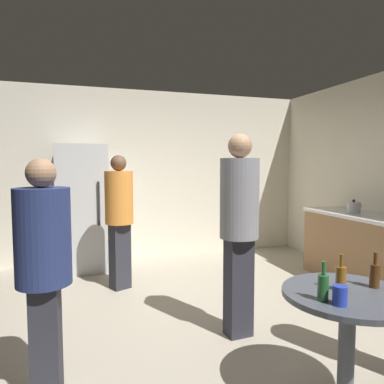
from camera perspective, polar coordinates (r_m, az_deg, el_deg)
The scene contains 13 objects.
ground_plane at distance 3.65m, azimuth 1.99°, elevation -21.07°, with size 5.20×5.20×0.10m, color #B2A893.
wall_back at distance 5.84m, azimuth -6.81°, elevation 2.74°, with size 5.32×0.06×2.70m, color silver.
refrigerator at distance 5.33m, azimuth -17.18°, elevation -2.44°, with size 0.70×0.68×1.80m.
kitchen_counter at distance 4.94m, azimuth 26.59°, elevation -8.53°, with size 0.64×1.85×0.90m.
kettle at distance 4.99m, azimuth 24.55°, elevation -2.28°, with size 0.24×0.17×0.18m.
foreground_table at distance 2.51m, azimuth 23.74°, elevation -16.77°, with size 0.80×0.80×0.73m.
beer_bottle_amber at distance 2.46m, azimuth 22.79°, elevation -12.50°, with size 0.06×0.06×0.23m.
beer_bottle_brown at distance 2.61m, azimuth 27.28°, elevation -11.72°, with size 0.06×0.06×0.23m.
beer_bottle_green at distance 2.25m, azimuth 20.32°, elevation -14.04°, with size 0.06×0.06×0.23m.
plastic_cup_blue at distance 2.23m, azimuth 22.66°, elevation -15.09°, with size 0.08×0.08×0.11m, color blue.
person_in_gray_shirt at distance 3.13m, azimuth 7.59°, elevation -4.26°, with size 0.37×0.37×1.78m.
person_in_orange_shirt at distance 4.40m, azimuth -11.61°, elevation -3.06°, with size 0.45×0.45×1.63m.
person_in_navy_shirt at distance 2.46m, azimuth -22.70°, elevation -10.38°, with size 0.37×0.37×1.56m.
Camera 1 is at (-1.12, -3.09, 1.52)m, focal length 33.21 mm.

